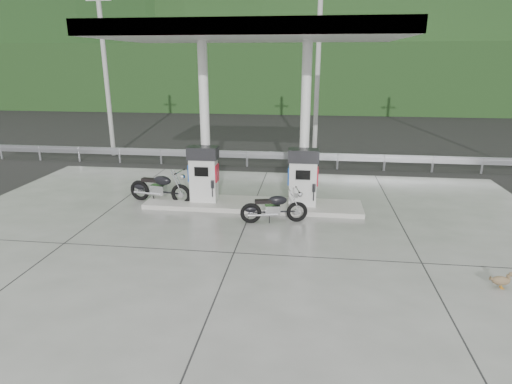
# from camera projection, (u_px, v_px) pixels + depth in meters

# --- Properties ---
(ground) EXTENTS (160.00, 160.00, 0.00)m
(ground) POSITION_uv_depth(u_px,v_px,m) (240.00, 238.00, 11.56)
(ground) COLOR black
(ground) RESTS_ON ground
(forecourt_apron) EXTENTS (18.00, 14.00, 0.02)m
(forecourt_apron) POSITION_uv_depth(u_px,v_px,m) (240.00, 237.00, 11.56)
(forecourt_apron) COLOR slate
(forecourt_apron) RESTS_ON ground
(pump_island) EXTENTS (7.00, 1.40, 0.15)m
(pump_island) POSITION_uv_depth(u_px,v_px,m) (253.00, 205.00, 13.90)
(pump_island) COLOR #9E9D93
(pump_island) RESTS_ON forecourt_apron
(gas_pump_left) EXTENTS (0.95, 0.55, 1.80)m
(gas_pump_left) POSITION_uv_depth(u_px,v_px,m) (204.00, 174.00, 13.80)
(gas_pump_left) COLOR silver
(gas_pump_left) RESTS_ON pump_island
(gas_pump_right) EXTENTS (0.95, 0.55, 1.80)m
(gas_pump_right) POSITION_uv_depth(u_px,v_px,m) (303.00, 177.00, 13.42)
(gas_pump_right) COLOR silver
(gas_pump_right) RESTS_ON pump_island
(canopy_column_left) EXTENTS (0.30, 0.30, 5.00)m
(canopy_column_left) POSITION_uv_depth(u_px,v_px,m) (205.00, 123.00, 13.71)
(canopy_column_left) COLOR white
(canopy_column_left) RESTS_ON pump_island
(canopy_column_right) EXTENTS (0.30, 0.30, 5.00)m
(canopy_column_right) POSITION_uv_depth(u_px,v_px,m) (305.00, 125.00, 13.32)
(canopy_column_right) COLOR white
(canopy_column_right) RESTS_ON pump_island
(canopy_roof) EXTENTS (8.50, 5.00, 0.40)m
(canopy_roof) POSITION_uv_depth(u_px,v_px,m) (252.00, 32.00, 12.33)
(canopy_roof) COLOR silver
(canopy_roof) RESTS_ON canopy_column_left
(guardrail) EXTENTS (26.00, 0.16, 1.42)m
(guardrail) POSITION_uv_depth(u_px,v_px,m) (269.00, 152.00, 18.93)
(guardrail) COLOR gray
(guardrail) RESTS_ON ground
(road) EXTENTS (60.00, 7.00, 0.01)m
(road) POSITION_uv_depth(u_px,v_px,m) (276.00, 151.00, 22.45)
(road) COLOR black
(road) RESTS_ON ground
(utility_pole_a) EXTENTS (0.22, 0.22, 8.00)m
(utility_pole_a) POSITION_uv_depth(u_px,v_px,m) (106.00, 73.00, 20.34)
(utility_pole_a) COLOR gray
(utility_pole_a) RESTS_ON ground
(utility_pole_b) EXTENTS (0.22, 0.22, 8.00)m
(utility_pole_b) POSITION_uv_depth(u_px,v_px,m) (318.00, 74.00, 19.13)
(utility_pole_b) COLOR gray
(utility_pole_b) RESTS_ON ground
(tree_band) EXTENTS (80.00, 6.00, 6.00)m
(tree_band) POSITION_uv_depth(u_px,v_px,m) (293.00, 78.00, 39.09)
(tree_band) COLOR black
(tree_band) RESTS_ON ground
(forested_hills) EXTENTS (100.00, 40.00, 140.00)m
(forested_hills) POSITION_uv_depth(u_px,v_px,m) (301.00, 90.00, 68.40)
(forested_hills) COLOR black
(forested_hills) RESTS_ON ground
(motorcycle_left) EXTENTS (2.19, 1.03, 1.00)m
(motorcycle_left) POSITION_uv_depth(u_px,v_px,m) (160.00, 188.00, 14.23)
(motorcycle_left) COLOR black
(motorcycle_left) RESTS_ON forecourt_apron
(motorcycle_right) EXTENTS (1.93, 0.96, 0.88)m
(motorcycle_right) POSITION_uv_depth(u_px,v_px,m) (274.00, 208.00, 12.49)
(motorcycle_right) COLOR black
(motorcycle_right) RESTS_ON forecourt_apron
(duck) EXTENTS (0.45, 0.13, 0.33)m
(duck) POSITION_uv_depth(u_px,v_px,m) (501.00, 281.00, 8.94)
(duck) COLOR brown
(duck) RESTS_ON forecourt_apron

